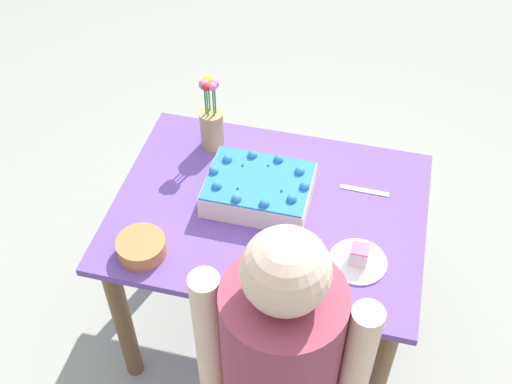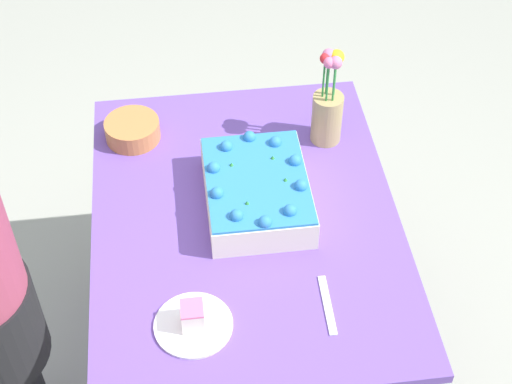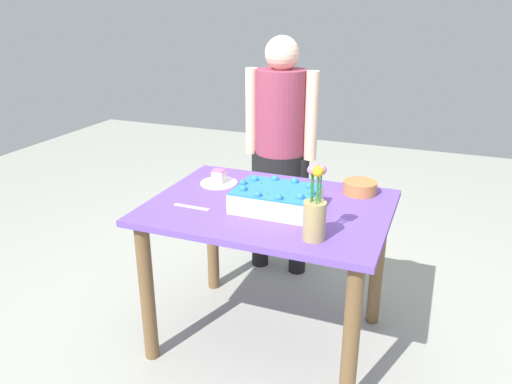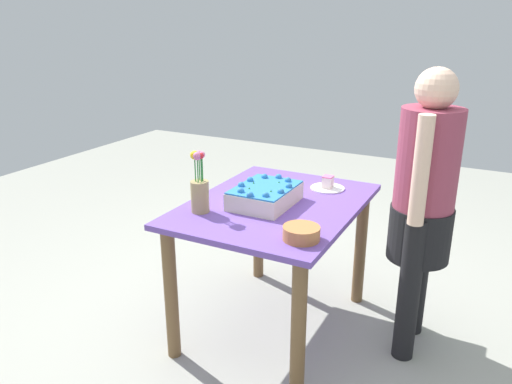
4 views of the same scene
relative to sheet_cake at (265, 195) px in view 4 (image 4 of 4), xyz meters
The scene contains 8 objects.
ground_plane 0.82m from the sheet_cake, 141.54° to the left, with size 8.00×8.00×0.00m, color #A1A296.
dining_table 0.20m from the sheet_cake, 141.54° to the left, with size 1.13×0.85×0.76m.
sheet_cake is the anchor object (origin of this frame).
serving_plate_with_slice 0.45m from the sheet_cake, 152.17° to the left, with size 0.20×0.20×0.08m.
cake_knife 0.40m from the sheet_cake, 160.58° to the right, with size 0.18×0.02×0.00m, color silver.
flower_vase 0.35m from the sheet_cake, 44.62° to the right, with size 0.09×0.09×0.32m.
fruit_bowl 0.47m from the sheet_cake, 46.46° to the left, with size 0.17×0.17×0.06m, color #BD753F.
person_standing 0.80m from the sheet_cake, 107.59° to the left, with size 0.45×0.31×1.49m.
Camera 4 is at (2.27, 1.06, 1.70)m, focal length 35.00 mm.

